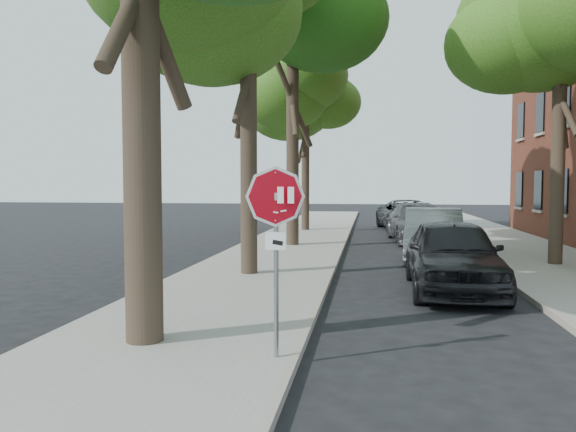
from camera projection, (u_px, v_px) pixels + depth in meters
name	position (u px, v px, depth m)	size (l,w,h in m)	color
ground	(327.00, 368.00, 7.59)	(120.00, 120.00, 0.00)	black
sidewalk_left	(282.00, 252.00, 19.80)	(4.00, 55.00, 0.12)	gray
sidewalk_right	(535.00, 257.00, 18.58)	(4.00, 55.00, 0.12)	gray
curb_left	(340.00, 253.00, 19.51)	(0.12, 55.00, 0.13)	#9E9384
curb_right	(471.00, 255.00, 18.87)	(0.12, 55.00, 0.13)	#9E9384
stop_sign	(276.00, 224.00, 7.55)	(0.76, 0.34, 2.61)	gray
tree_mid_b	(292.00, 39.00, 21.42)	(5.88, 5.46, 10.36)	black
tree_far	(305.00, 90.00, 28.41)	(5.29, 4.91, 9.33)	black
tree_right	(560.00, 21.00, 16.30)	(5.29, 4.91, 9.33)	black
car_a	(453.00, 255.00, 12.92)	(2.00, 4.98, 1.70)	black
car_b	(433.00, 234.00, 18.16)	(1.77, 5.07, 1.67)	#999CA0
car_c	(418.00, 223.00, 23.79)	(2.30, 5.65, 1.64)	#49494D
car_d	(408.00, 215.00, 29.75)	(2.67, 5.79, 1.61)	black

